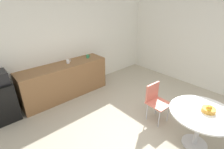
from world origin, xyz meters
TOP-DOWN VIEW (x-y plane):
  - ground_plane at (0.00, 0.00)m, footprint 6.00×6.00m
  - wall_back at (0.00, 3.00)m, footprint 6.00×0.10m
  - counter_block at (-0.25, 2.65)m, footprint 2.29×0.60m
  - mini_fridge at (-1.75, 2.65)m, footprint 0.54×0.54m
  - round_table at (0.66, -0.48)m, footprint 1.07×1.07m
  - chair_coral at (0.71, 0.47)m, footprint 0.44×0.44m
  - fruit_bowl at (0.73, -0.53)m, footprint 0.22×0.22m
  - mug_white at (-0.10, 2.66)m, footprint 0.13×0.08m
  - mug_green at (0.52, 2.66)m, footprint 0.13×0.08m

SIDE VIEW (x-z plane):
  - ground_plane at x=0.00m, z-range 0.00..0.00m
  - mini_fridge at x=-1.75m, z-range 0.00..0.85m
  - counter_block at x=-0.25m, z-range 0.00..0.90m
  - chair_coral at x=0.71m, z-range 0.11..0.94m
  - round_table at x=0.66m, z-range 0.22..0.95m
  - fruit_bowl at x=0.73m, z-range 0.71..0.84m
  - mug_white at x=-0.10m, z-range 0.90..1.00m
  - mug_green at x=0.52m, z-range 0.90..1.00m
  - wall_back at x=0.00m, z-range 0.00..2.60m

